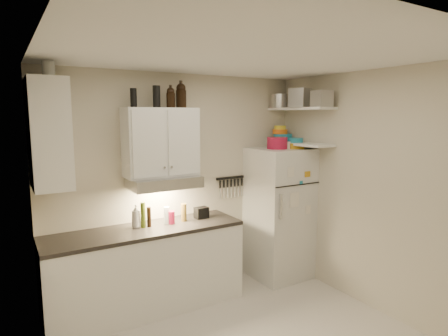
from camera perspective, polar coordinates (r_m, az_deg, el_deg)
ceiling at (r=3.17m, az=4.74°, el=16.93°), size 3.20×3.00×0.02m
back_wall at (r=4.52m, az=-6.73°, el=-2.44°), size 3.20×0.02×2.60m
left_wall at (r=2.68m, az=-25.31°, el=-10.51°), size 0.02×3.00×2.60m
right_wall at (r=4.36m, az=22.01°, el=-3.38°), size 0.02×3.00×2.60m
base_cabinet at (r=4.30m, az=-11.68°, el=-15.12°), size 2.10×0.60×0.88m
countertop at (r=4.14m, az=-11.86°, el=-9.25°), size 2.10×0.62×0.04m
upper_cabinet at (r=4.18m, az=-9.60°, el=3.90°), size 0.80×0.33×0.75m
side_cabinet at (r=3.77m, az=-25.17°, el=4.72°), size 0.33×0.55×1.00m
range_hood at (r=4.17m, az=-9.13°, el=-2.11°), size 0.76×0.46×0.12m
fridge at (r=4.98m, az=8.39°, el=-6.80°), size 0.70×0.68×1.70m
shelf_hi at (r=4.85m, az=11.59°, el=8.84°), size 0.30×0.95×0.03m
shelf_lo at (r=4.86m, az=11.45°, el=3.65°), size 0.30×0.95×0.03m
knife_strip at (r=4.82m, az=0.99°, el=-1.49°), size 0.42×0.02×0.03m
dutch_oven at (r=4.75m, az=8.10°, el=3.80°), size 0.31×0.31×0.15m
book_stack at (r=4.84m, az=10.73°, el=3.37°), size 0.24×0.26×0.07m
spice_jar at (r=4.77m, az=9.79°, el=3.44°), size 0.07×0.07×0.09m
stock_pot at (r=5.06m, az=8.52°, el=10.05°), size 0.31×0.31×0.18m
tin_a at (r=4.75m, az=11.51°, el=10.42°), size 0.29×0.27×0.23m
tin_b at (r=4.55m, az=14.69°, el=10.20°), size 0.20×0.20×0.19m
bowl_teal at (r=5.06m, az=8.94°, el=4.61°), size 0.25×0.25×0.10m
bowl_orange at (r=5.04m, az=8.53°, el=5.51°), size 0.20×0.20×0.06m
bowl_yellow at (r=5.04m, az=8.54°, el=6.12°), size 0.15×0.15×0.05m
plates at (r=4.86m, az=10.62°, el=4.19°), size 0.27×0.27×0.06m
growler_a at (r=4.14m, az=-8.13°, el=10.63°), size 0.11×0.11×0.22m
growler_b at (r=4.25m, az=-6.56°, el=10.95°), size 0.14×0.14×0.28m
thermos_a at (r=4.13m, az=-10.24°, el=10.66°), size 0.10×0.10×0.23m
thermos_b at (r=4.08m, az=-13.62°, el=10.35°), size 0.08×0.08×0.20m
side_jar at (r=3.78m, az=-25.17°, el=13.44°), size 0.12×0.12×0.15m
soap_bottle at (r=4.14m, az=-13.27°, el=-6.95°), size 0.13×0.13×0.29m
pepper_mill at (r=4.31m, az=-6.15°, el=-6.74°), size 0.07×0.07×0.20m
oil_bottle at (r=4.13m, az=-12.23°, el=-7.01°), size 0.06×0.06×0.28m
vinegar_bottle at (r=4.15m, az=-11.36°, el=-7.31°), size 0.06×0.06×0.22m
clear_bottle at (r=4.23m, az=-8.74°, el=-7.15°), size 0.08×0.08×0.19m
red_jar at (r=4.23m, az=-8.00°, el=-7.48°), size 0.08×0.08×0.14m
caddy at (r=4.43m, az=-3.46°, el=-6.81°), size 0.16×0.12×0.13m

